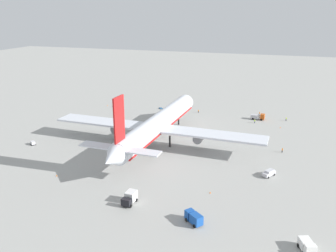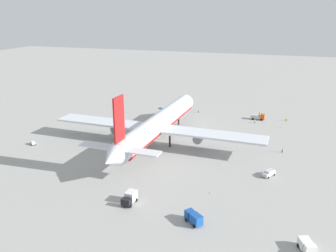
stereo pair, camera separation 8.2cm
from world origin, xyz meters
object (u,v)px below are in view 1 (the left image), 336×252
Objects in this scene: service_truck_2 at (194,218)px; traffic_cone_1 at (210,192)px; service_truck_3 at (307,246)px; ground_worker_2 at (282,150)px; service_truck_1 at (258,117)px; ground_worker_0 at (255,121)px; service_truck_0 at (130,198)px; traffic_cone_0 at (93,117)px; traffic_cone_4 at (107,105)px; ground_worker_1 at (286,119)px; airliner at (158,124)px; baggage_cart_2 at (161,108)px; baggage_cart_1 at (118,106)px; ground_worker_3 at (198,111)px; ground_worker_4 at (259,113)px; traffic_cone_2 at (280,127)px; baggage_cart_0 at (33,143)px; traffic_cone_3 at (57,175)px; service_van at (269,173)px.

service_truck_2 is 15.78m from traffic_cone_1.
service_truck_3 is 3.07× the size of ground_worker_2.
ground_worker_0 is at bearing 171.32° from service_truck_1.
service_truck_0 is 18.72m from service_truck_2.
traffic_cone_0 is at bearing 51.07° from traffic_cone_1.
ground_worker_1 is at bearing -88.92° from traffic_cone_4.
airliner reaches higher than service_truck_3.
baggage_cart_2 is (91.37, 23.81, -1.36)m from service_truck_0.
baggage_cart_1 is 1.97× the size of ground_worker_2.
ground_worker_3 reaches higher than baggage_cart_2.
service_truck_2 reaches higher than baggage_cart_1.
ground_worker_2 is at bearing -158.48° from ground_worker_0.
ground_worker_4 is at bearing -4.03° from service_truck_2.
traffic_cone_4 is at bearing 30.96° from service_truck_0.
ground_worker_0 is (81.72, -24.38, -0.76)m from service_truck_0.
baggage_cart_2 is at bearing -80.94° from baggage_cart_1.
traffic_cone_4 is at bearing 91.08° from ground_worker_1.
baggage_cart_1 is at bearing 99.06° from baggage_cart_2.
traffic_cone_4 is (9.92, 88.43, 0.00)m from traffic_cone_2.
baggage_cart_1 reaches higher than traffic_cone_0.
service_truck_1 is 11.60× the size of traffic_cone_4.
ground_worker_2 is (49.51, -37.08, -0.79)m from service_truck_0.
baggage_cart_0 is 0.91× the size of baggage_cart_1.
ground_worker_3 is at bearing -93.74° from baggage_cart_2.
ground_worker_0 is 1.03× the size of ground_worker_3.
traffic_cone_3 is (-80.19, 53.21, -1.14)m from service_truck_1.
ground_worker_2 is (21.96, -89.55, 0.09)m from baggage_cart_0.
service_truck_2 is 47.63m from traffic_cone_3.
baggage_cart_0 is at bearing -179.65° from traffic_cone_4.
service_truck_2 is 9.31× the size of traffic_cone_0.
service_truck_3 is 90.12m from ground_worker_0.
service_truck_2 is 104.06m from baggage_cart_2.
service_truck_3 is 9.21× the size of traffic_cone_3.
traffic_cone_2 is (-9.62, -82.02, -0.41)m from baggage_cart_1.
airliner is at bearing 139.14° from ground_worker_0.
service_truck_1 is at bearing 179.80° from ground_worker_4.
ground_worker_1 reaches higher than traffic_cone_3.
service_truck_0 is 0.82× the size of service_truck_1.
service_truck_1 is 3.72× the size of ground_worker_1.
traffic_cone_2 is 1.00× the size of traffic_cone_4.
service_truck_2 reaches higher than ground_worker_1.
service_van is 61.59m from ground_worker_1.
airliner reaches higher than ground_worker_4.
baggage_cart_0 is at bearing 124.60° from ground_worker_1.
ground_worker_0 is at bearing 176.02° from ground_worker_4.
service_van is 91.51m from traffic_cone_0.
service_truck_1 reaches higher than ground_worker_2.
ground_worker_1 is 90.58m from traffic_cone_4.
traffic_cone_0 and traffic_cone_2 have the same top height.
service_truck_3 is (-2.58, -25.18, -0.13)m from service_truck_2.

